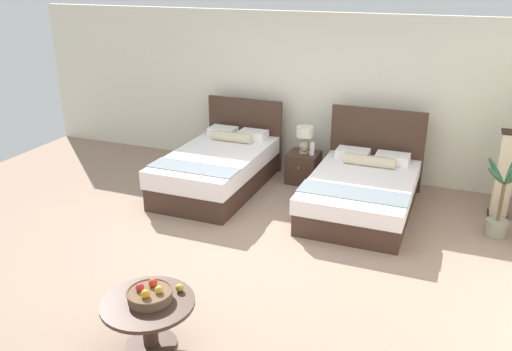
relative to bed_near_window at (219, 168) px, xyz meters
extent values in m
cube|color=gray|center=(1.09, -1.59, -0.34)|extent=(10.25, 9.50, 0.02)
cube|color=silver|center=(1.09, 1.36, 0.94)|extent=(10.25, 0.12, 2.54)
cube|color=#3F2A20|center=(0.00, -0.08, -0.16)|extent=(1.21, 2.15, 0.34)
cube|color=white|center=(0.00, -0.08, 0.14)|extent=(1.25, 2.19, 0.26)
cube|color=#3F2A20|center=(0.00, 1.03, 0.26)|extent=(1.29, 0.06, 1.18)
cube|color=white|center=(-0.26, 0.74, 0.34)|extent=(0.44, 0.30, 0.14)
cube|color=white|center=(0.27, 0.74, 0.34)|extent=(0.44, 0.30, 0.14)
cylinder|color=beige|center=(0.00, 0.50, 0.34)|extent=(0.66, 0.15, 0.15)
cube|color=slate|center=(0.00, -0.78, 0.28)|extent=(1.27, 0.41, 0.01)
cube|color=#3F2A20|center=(2.18, -0.08, -0.18)|extent=(1.33, 2.03, 0.30)
cube|color=white|center=(2.18, -0.08, 0.08)|extent=(1.37, 2.07, 0.21)
cube|color=#3F2A20|center=(2.19, 0.96, 0.28)|extent=(1.40, 0.06, 1.23)
cube|color=white|center=(1.89, 0.67, 0.25)|extent=(0.48, 0.30, 0.14)
cube|color=white|center=(2.48, 0.67, 0.25)|extent=(0.48, 0.30, 0.14)
cylinder|color=beige|center=(2.19, 0.43, 0.26)|extent=(0.73, 0.15, 0.15)
cube|color=slate|center=(2.18, -0.63, 0.19)|extent=(1.38, 0.44, 0.01)
cube|color=#3F2A20|center=(1.12, 0.74, -0.09)|extent=(0.48, 0.46, 0.47)
sphere|color=tan|center=(1.12, 0.50, -0.02)|extent=(0.02, 0.02, 0.02)
cylinder|color=tan|center=(1.12, 0.76, 0.15)|extent=(0.16, 0.16, 0.02)
ellipsoid|color=tan|center=(1.12, 0.76, 0.27)|extent=(0.16, 0.16, 0.20)
cylinder|color=#99844C|center=(1.12, 0.76, 0.39)|extent=(0.02, 0.02, 0.04)
cylinder|color=silver|center=(1.12, 0.76, 0.48)|extent=(0.26, 0.26, 0.16)
cylinder|color=silver|center=(1.26, 0.70, 0.24)|extent=(0.08, 0.08, 0.19)
torus|color=silver|center=(1.26, 0.70, 0.34)|extent=(0.08, 0.08, 0.01)
cylinder|color=#3F2A20|center=(1.01, -3.53, -0.32)|extent=(0.46, 0.46, 0.02)
cylinder|color=#3F2A20|center=(1.01, -3.53, -0.11)|extent=(0.13, 0.13, 0.43)
cylinder|color=#3F2A20|center=(1.01, -3.53, 0.12)|extent=(0.82, 0.82, 0.04)
cylinder|color=brown|center=(1.02, -3.50, 0.18)|extent=(0.39, 0.39, 0.08)
torus|color=brown|center=(1.02, -3.50, 0.22)|extent=(0.41, 0.41, 0.02)
sphere|color=red|center=(1.00, -3.42, 0.26)|extent=(0.08, 0.08, 0.08)
sphere|color=red|center=(0.93, -3.52, 0.25)|extent=(0.07, 0.07, 0.07)
sphere|color=orange|center=(1.04, -3.59, 0.26)|extent=(0.08, 0.08, 0.08)
sphere|color=gold|center=(1.11, -3.49, 0.25)|extent=(0.07, 0.07, 0.07)
sphere|color=gold|center=(1.20, -3.29, 0.18)|extent=(0.07, 0.07, 0.07)
cube|color=black|center=(3.96, 0.53, -0.32)|extent=(0.25, 0.25, 0.03)
cube|color=beige|center=(3.96, 0.53, 0.27)|extent=(0.21, 0.21, 1.14)
cube|color=black|center=(3.96, 0.53, 0.86)|extent=(0.25, 0.25, 0.02)
cylinder|color=gray|center=(3.92, -0.10, -0.23)|extent=(0.27, 0.27, 0.21)
cylinder|color=brown|center=(3.92, -0.10, 0.12)|extent=(0.04, 0.04, 0.49)
ellipsoid|color=#285336|center=(3.98, 0.00, 0.54)|extent=(0.17, 0.26, 0.38)
ellipsoid|color=#285336|center=(3.81, 0.00, 0.49)|extent=(0.27, 0.26, 0.31)
ellipsoid|color=#285336|center=(3.81, -0.16, 0.49)|extent=(0.27, 0.20, 0.29)
ellipsoid|color=#285336|center=(3.95, -0.20, 0.52)|extent=(0.11, 0.26, 0.35)
camera|label=1|loc=(3.32, -6.77, 2.83)|focal=37.18mm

